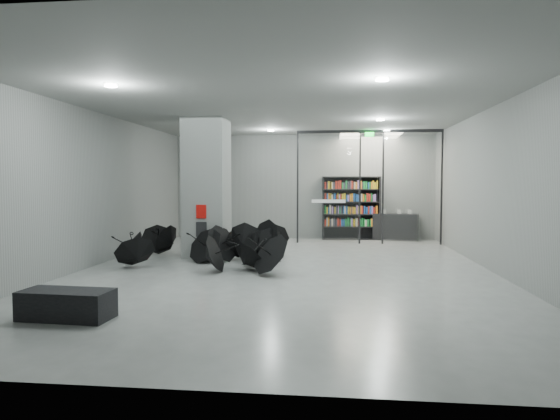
# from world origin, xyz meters

# --- Properties ---
(room) EXTENTS (14.00, 14.02, 4.01)m
(room) POSITION_xyz_m (0.00, 0.00, 2.84)
(room) COLOR gray
(room) RESTS_ON ground
(column) EXTENTS (1.20, 1.20, 4.00)m
(column) POSITION_xyz_m (-2.50, 2.00, 2.00)
(column) COLOR slate
(column) RESTS_ON ground
(fire_cabinet) EXTENTS (0.28, 0.04, 0.38)m
(fire_cabinet) POSITION_xyz_m (-2.50, 1.38, 1.35)
(fire_cabinet) COLOR #A50A07
(fire_cabinet) RESTS_ON column
(info_panel) EXTENTS (0.30, 0.03, 0.42)m
(info_panel) POSITION_xyz_m (-2.50, 1.38, 0.85)
(info_panel) COLOR black
(info_panel) RESTS_ON column
(exit_sign) EXTENTS (0.30, 0.06, 0.15)m
(exit_sign) POSITION_xyz_m (2.40, 5.30, 3.82)
(exit_sign) COLOR #0CE533
(exit_sign) RESTS_ON room
(glass_partition) EXTENTS (5.06, 0.08, 4.00)m
(glass_partition) POSITION_xyz_m (2.39, 5.50, 2.18)
(glass_partition) COLOR silver
(glass_partition) RESTS_ON ground
(bench) EXTENTS (1.46, 0.69, 0.46)m
(bench) POSITION_xyz_m (-3.03, -4.64, 0.23)
(bench) COLOR black
(bench) RESTS_ON ground
(bookshelf) EXTENTS (2.20, 0.59, 2.39)m
(bookshelf) POSITION_xyz_m (1.84, 6.75, 1.20)
(bookshelf) COLOR black
(bookshelf) RESTS_ON ground
(shop_counter) EXTENTS (1.75, 0.95, 1.00)m
(shop_counter) POSITION_xyz_m (3.52, 6.76, 0.50)
(shop_counter) COLOR black
(shop_counter) RESTS_ON ground
(umbrella_cluster) EXTENTS (5.47, 4.58, 1.32)m
(umbrella_cluster) POSITION_xyz_m (-1.68, 1.04, 0.31)
(umbrella_cluster) COLOR black
(umbrella_cluster) RESTS_ON ground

